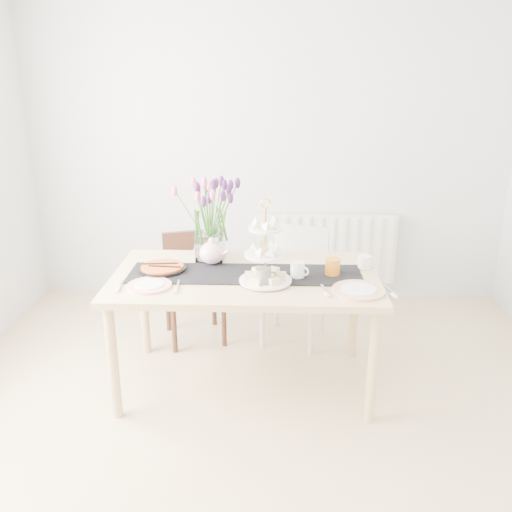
{
  "coord_description": "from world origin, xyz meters",
  "views": [
    {
      "loc": [
        0.05,
        -2.26,
        1.93
      ],
      "look_at": [
        -0.05,
        0.73,
        0.89
      ],
      "focal_mm": 38.0,
      "sensor_mm": 36.0,
      "label": 1
    }
  ],
  "objects_px": {
    "tart_tin": "(162,268)",
    "plate_right": "(358,290)",
    "cake_stand": "(266,262)",
    "teapot": "(212,253)",
    "chair_white": "(297,276)",
    "radiator": "(325,249)",
    "tulip_vase": "(209,206)",
    "chair_brown": "(192,278)",
    "mug_white": "(298,270)",
    "cream_jug": "(365,262)",
    "dining_table": "(245,286)",
    "mug_grey": "(263,277)",
    "plate_left": "(149,286)",
    "mug_orange": "(333,267)"
  },
  "relations": [
    {
      "from": "cake_stand",
      "to": "teapot",
      "type": "bearing_deg",
      "value": 139.52
    },
    {
      "from": "cake_stand",
      "to": "dining_table",
      "type": "bearing_deg",
      "value": 135.06
    },
    {
      "from": "chair_white",
      "to": "mug_white",
      "type": "height_order",
      "value": "mug_white"
    },
    {
      "from": "mug_grey",
      "to": "mug_white",
      "type": "height_order",
      "value": "mug_grey"
    },
    {
      "from": "chair_brown",
      "to": "cake_stand",
      "type": "distance_m",
      "value": 1.06
    },
    {
      "from": "dining_table",
      "to": "teapot",
      "type": "distance_m",
      "value": 0.32
    },
    {
      "from": "mug_grey",
      "to": "radiator",
      "type": "bearing_deg",
      "value": 49.94
    },
    {
      "from": "chair_white",
      "to": "plate_right",
      "type": "relative_size",
      "value": 2.82
    },
    {
      "from": "cake_stand",
      "to": "teapot",
      "type": "distance_m",
      "value": 0.45
    },
    {
      "from": "dining_table",
      "to": "cream_jug",
      "type": "distance_m",
      "value": 0.76
    },
    {
      "from": "radiator",
      "to": "tulip_vase",
      "type": "xyz_separation_m",
      "value": [
        -0.86,
        -1.14,
        0.65
      ]
    },
    {
      "from": "teapot",
      "to": "plate_left",
      "type": "distance_m",
      "value": 0.5
    },
    {
      "from": "radiator",
      "to": "chair_brown",
      "type": "height_order",
      "value": "chair_brown"
    },
    {
      "from": "radiator",
      "to": "tart_tin",
      "type": "bearing_deg",
      "value": -129.52
    },
    {
      "from": "tulip_vase",
      "to": "mug_grey",
      "type": "bearing_deg",
      "value": -51.81
    },
    {
      "from": "cake_stand",
      "to": "teapot",
      "type": "xyz_separation_m",
      "value": [
        -0.34,
        0.29,
        -0.05
      ]
    },
    {
      "from": "cream_jug",
      "to": "mug_white",
      "type": "distance_m",
      "value": 0.46
    },
    {
      "from": "teapot",
      "to": "mug_orange",
      "type": "xyz_separation_m",
      "value": [
        0.74,
        -0.16,
        -0.03
      ]
    },
    {
      "from": "chair_brown",
      "to": "teapot",
      "type": "distance_m",
      "value": 0.67
    },
    {
      "from": "plate_left",
      "to": "plate_right",
      "type": "relative_size",
      "value": 0.87
    },
    {
      "from": "chair_white",
      "to": "tulip_vase",
      "type": "height_order",
      "value": "tulip_vase"
    },
    {
      "from": "radiator",
      "to": "cake_stand",
      "type": "distance_m",
      "value": 1.67
    },
    {
      "from": "radiator",
      "to": "teapot",
      "type": "height_order",
      "value": "teapot"
    },
    {
      "from": "cake_stand",
      "to": "plate_right",
      "type": "height_order",
      "value": "cake_stand"
    },
    {
      "from": "chair_brown",
      "to": "chair_white",
      "type": "distance_m",
      "value": 0.77
    },
    {
      "from": "dining_table",
      "to": "plate_right",
      "type": "bearing_deg",
      "value": -20.53
    },
    {
      "from": "mug_white",
      "to": "plate_left",
      "type": "relative_size",
      "value": 0.39
    },
    {
      "from": "mug_grey",
      "to": "mug_orange",
      "type": "xyz_separation_m",
      "value": [
        0.41,
        0.18,
        -0.0
      ]
    },
    {
      "from": "chair_brown",
      "to": "tart_tin",
      "type": "distance_m",
      "value": 0.71
    },
    {
      "from": "radiator",
      "to": "chair_brown",
      "type": "xyz_separation_m",
      "value": [
        -1.05,
        -0.73,
        0.0
      ]
    },
    {
      "from": "cake_stand",
      "to": "mug_grey",
      "type": "height_order",
      "value": "cake_stand"
    },
    {
      "from": "chair_white",
      "to": "plate_right",
      "type": "distance_m",
      "value": 1.01
    },
    {
      "from": "chair_brown",
      "to": "mug_grey",
      "type": "bearing_deg",
      "value": -75.06
    },
    {
      "from": "tulip_vase",
      "to": "teapot",
      "type": "bearing_deg",
      "value": -77.68
    },
    {
      "from": "tart_tin",
      "to": "plate_right",
      "type": "xyz_separation_m",
      "value": [
        1.16,
        -0.28,
        -0.01
      ]
    },
    {
      "from": "radiator",
      "to": "cream_jug",
      "type": "xyz_separation_m",
      "value": [
        0.12,
        -1.28,
        0.34
      ]
    },
    {
      "from": "tart_tin",
      "to": "cream_jug",
      "type": "bearing_deg",
      "value": 4.03
    },
    {
      "from": "radiator",
      "to": "cake_stand",
      "type": "bearing_deg",
      "value": -107.84
    },
    {
      "from": "radiator",
      "to": "chair_brown",
      "type": "distance_m",
      "value": 1.28
    },
    {
      "from": "cake_stand",
      "to": "teapot",
      "type": "height_order",
      "value": "cake_stand"
    },
    {
      "from": "teapot",
      "to": "mug_grey",
      "type": "distance_m",
      "value": 0.48
    },
    {
      "from": "radiator",
      "to": "plate_left",
      "type": "height_order",
      "value": "plate_left"
    },
    {
      "from": "tart_tin",
      "to": "plate_right",
      "type": "distance_m",
      "value": 1.19
    },
    {
      "from": "cream_jug",
      "to": "mug_white",
      "type": "height_order",
      "value": "mug_white"
    },
    {
      "from": "tulip_vase",
      "to": "plate_left",
      "type": "xyz_separation_m",
      "value": [
        -0.3,
        -0.48,
        -0.35
      ]
    },
    {
      "from": "chair_brown",
      "to": "tart_tin",
      "type": "height_order",
      "value": "chair_brown"
    },
    {
      "from": "cream_jug",
      "to": "mug_grey",
      "type": "bearing_deg",
      "value": -158.33
    },
    {
      "from": "teapot",
      "to": "cream_jug",
      "type": "bearing_deg",
      "value": 22.79
    },
    {
      "from": "tulip_vase",
      "to": "cream_jug",
      "type": "xyz_separation_m",
      "value": [
        0.98,
        -0.14,
        -0.31
      ]
    },
    {
      "from": "teapot",
      "to": "mug_orange",
      "type": "bearing_deg",
      "value": 12.62
    }
  ]
}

